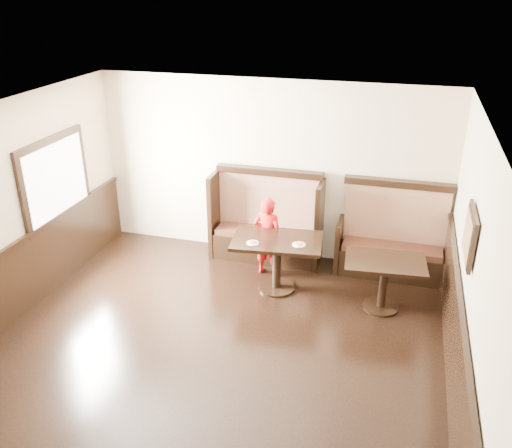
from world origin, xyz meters
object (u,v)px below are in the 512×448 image
at_px(table_main, 277,251).
at_px(child, 268,237).
at_px(table_neighbor, 384,273).
at_px(booth_neighbor, 392,244).
at_px(booth_main, 267,227).

bearing_deg(table_main, child, 114.46).
distance_m(table_neighbor, child, 1.80).
bearing_deg(booth_neighbor, table_main, -149.30).
relative_size(booth_main, child, 1.41).
bearing_deg(booth_neighbor, child, -163.43).
relative_size(booth_main, booth_neighbor, 1.06).
bearing_deg(table_neighbor, booth_main, 146.15).
distance_m(booth_main, booth_neighbor, 1.95).
bearing_deg(booth_neighbor, booth_main, 179.95).
relative_size(table_neighbor, child, 0.89).
height_order(booth_neighbor, table_neighbor, booth_neighbor).
distance_m(booth_main, child, 0.57).
xyz_separation_m(booth_main, table_neighbor, (1.89, -1.03, 0.02)).
bearing_deg(table_main, table_neighbor, -10.30).
distance_m(booth_neighbor, child, 1.88).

